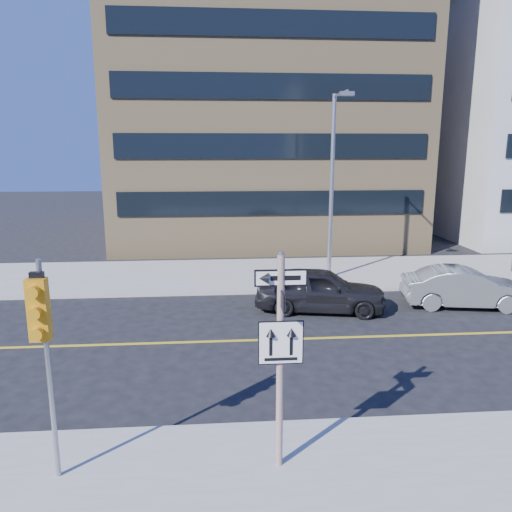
{
  "coord_description": "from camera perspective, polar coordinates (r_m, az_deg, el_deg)",
  "views": [
    {
      "loc": [
        -1.09,
        -10.7,
        5.94
      ],
      "look_at": [
        0.1,
        4.0,
        2.71
      ],
      "focal_mm": 35.0,
      "sensor_mm": 36.0,
      "label": 1
    }
  ],
  "objects": [
    {
      "name": "streetlight_a",
      "position": [
        22.08,
        8.83,
        9.11
      ],
      "size": [
        0.55,
        2.25,
        8.0
      ],
      "color": "gray",
      "rests_on": "far_sidewalk"
    },
    {
      "name": "parked_car_b",
      "position": [
        20.44,
        22.78,
        -3.36
      ],
      "size": [
        2.35,
        4.76,
        1.5
      ],
      "primitive_type": "imported",
      "rotation": [
        0.0,
        0.0,
        1.4
      ],
      "color": "slate",
      "rests_on": "ground"
    },
    {
      "name": "sign_pole",
      "position": [
        8.97,
        2.79,
        -10.66
      ],
      "size": [
        0.92,
        0.92,
        4.06
      ],
      "color": "beige",
      "rests_on": "near_sidewalk"
    },
    {
      "name": "traffic_signal",
      "position": [
        9.03,
        -23.34,
        -7.52
      ],
      "size": [
        0.32,
        0.45,
        4.0
      ],
      "color": "gray",
      "rests_on": "near_sidewalk"
    },
    {
      "name": "ground",
      "position": [
        12.29,
        1.1,
        -16.58
      ],
      "size": [
        120.0,
        120.0,
        0.0
      ],
      "primitive_type": "plane",
      "color": "black",
      "rests_on": "ground"
    },
    {
      "name": "building_brick",
      "position": [
        35.96,
        0.34,
        17.21
      ],
      "size": [
        18.0,
        18.0,
        18.0
      ],
      "primitive_type": "cube",
      "color": "tan",
      "rests_on": "ground"
    },
    {
      "name": "parked_car_a",
      "position": [
        18.56,
        7.35,
        -3.82
      ],
      "size": [
        2.76,
        5.03,
        1.62
      ],
      "primitive_type": "imported",
      "rotation": [
        0.0,
        0.0,
        1.38
      ],
      "color": "black",
      "rests_on": "ground"
    }
  ]
}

